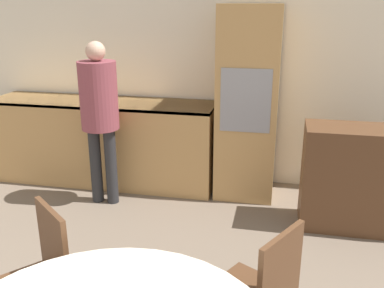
{
  "coord_description": "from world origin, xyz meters",
  "views": [
    {
      "loc": [
        0.5,
        0.41,
        1.92
      ],
      "look_at": [
        -0.02,
        2.91,
        1.07
      ],
      "focal_mm": 40.0,
      "sensor_mm": 36.0,
      "label": 1
    }
  ],
  "objects_px": {
    "chair_far_left": "(39,274)",
    "sideboard": "(367,179)",
    "person_standing": "(99,107)",
    "oven_unit": "(248,104)"
  },
  "relations": [
    {
      "from": "chair_far_left",
      "to": "person_standing",
      "type": "height_order",
      "value": "person_standing"
    },
    {
      "from": "chair_far_left",
      "to": "person_standing",
      "type": "bearing_deg",
      "value": 142.52
    },
    {
      "from": "chair_far_left",
      "to": "person_standing",
      "type": "distance_m",
      "value": 1.98
    },
    {
      "from": "sideboard",
      "to": "person_standing",
      "type": "xyz_separation_m",
      "value": [
        -2.45,
        0.01,
        0.52
      ]
    },
    {
      "from": "chair_far_left",
      "to": "sideboard",
      "type": "bearing_deg",
      "value": 82.29
    },
    {
      "from": "oven_unit",
      "to": "sideboard",
      "type": "distance_m",
      "value": 1.32
    },
    {
      "from": "oven_unit",
      "to": "chair_far_left",
      "type": "xyz_separation_m",
      "value": [
        -0.94,
        -2.4,
        -0.47
      ]
    },
    {
      "from": "oven_unit",
      "to": "chair_far_left",
      "type": "bearing_deg",
      "value": -111.37
    },
    {
      "from": "person_standing",
      "to": "chair_far_left",
      "type": "bearing_deg",
      "value": -77.4
    },
    {
      "from": "oven_unit",
      "to": "person_standing",
      "type": "distance_m",
      "value": 1.45
    }
  ]
}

